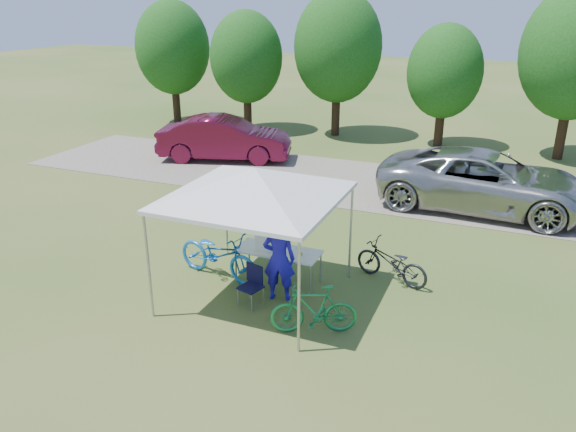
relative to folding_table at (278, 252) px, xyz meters
name	(u,v)px	position (x,y,z in m)	size (l,w,h in m)	color
ground	(258,295)	(-0.15, -0.72, -0.70)	(100.00, 100.00, 0.00)	#2D5119
gravel_strip	(362,183)	(-0.15, 7.28, -0.69)	(24.00, 5.00, 0.02)	gray
canopy	(255,172)	(-0.15, -0.72, 1.96)	(4.53, 4.53, 3.00)	#A5A5AA
treeline	(400,55)	(-0.45, 13.33, 2.84)	(24.89, 4.28, 6.30)	#382314
folding_table	(278,252)	(0.00, 0.00, 0.00)	(1.80, 0.75, 0.74)	white
folding_chair	(252,281)	(-0.12, -1.01, -0.23)	(0.50, 0.52, 0.80)	black
cooler	(269,241)	(-0.21, 0.00, 0.23)	(0.51, 0.35, 0.37)	white
ice_cream_cup	(301,254)	(0.54, -0.05, 0.07)	(0.07, 0.07, 0.06)	gold
cyclist	(279,259)	(0.31, -0.65, 0.19)	(0.64, 0.42, 1.77)	#1E15B2
bike_blue	(218,254)	(-1.28, -0.30, -0.15)	(0.72, 2.07, 1.09)	blue
bike_green	(314,309)	(1.38, -1.55, -0.22)	(0.45, 1.58, 0.95)	#1B7B40
bike_dark	(391,263)	(2.23, 0.94, -0.25)	(0.59, 1.68, 0.88)	black
minivan	(486,181)	(3.68, 6.32, 0.15)	(2.75, 5.97, 1.66)	#ACACA8
sedan	(225,138)	(-5.71, 8.13, 0.13)	(1.70, 4.87, 1.60)	#560E26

